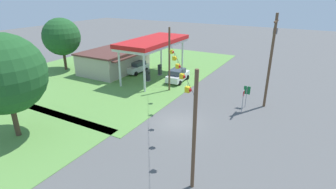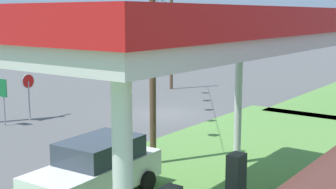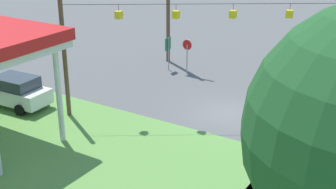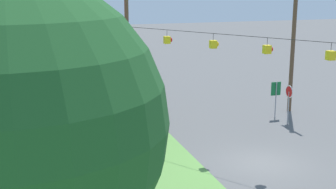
{
  "view_description": "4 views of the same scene",
  "coord_description": "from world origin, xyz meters",
  "px_view_note": "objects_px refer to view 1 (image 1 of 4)",
  "views": [
    {
      "loc": [
        -20.31,
        -10.36,
        11.98
      ],
      "look_at": [
        2.14,
        2.2,
        1.8
      ],
      "focal_mm": 28.0,
      "sensor_mm": 36.0,
      "label": 1
    },
    {
      "loc": [
        20.77,
        15.47,
        5.6
      ],
      "look_at": [
        4.04,
        3.17,
        2.01
      ],
      "focal_mm": 50.0,
      "sensor_mm": 36.0,
      "label": 2
    },
    {
      "loc": [
        -10.12,
        22.48,
        10.74
      ],
      "look_at": [
        2.56,
        2.35,
        1.41
      ],
      "focal_mm": 50.0,
      "sensor_mm": 36.0,
      "label": 3
    },
    {
      "loc": [
        -19.31,
        11.02,
        8.73
      ],
      "look_at": [
        4.33,
        3.48,
        2.8
      ],
      "focal_mm": 50.0,
      "sensor_mm": 36.0,
      "label": 4
    }
  ],
  "objects_px": {
    "gas_station_store": "(114,61)",
    "fuel_pump_near": "(148,76)",
    "fuel_pump_far": "(160,70)",
    "route_sign": "(247,92)",
    "tree_west_verge": "(4,74)",
    "car_at_pumps_front": "(178,75)",
    "car_at_pumps_rear": "(137,67)",
    "gas_station_canopy": "(154,43)",
    "tree_behind_station": "(62,37)",
    "stop_sign_roadside": "(243,96)",
    "utility_pole_main": "(271,57)"
  },
  "relations": [
    {
      "from": "gas_station_store",
      "to": "fuel_pump_far",
      "type": "xyz_separation_m",
      "value": [
        1.59,
        -7.45,
        -0.93
      ]
    },
    {
      "from": "car_at_pumps_front",
      "to": "route_sign",
      "type": "height_order",
      "value": "route_sign"
    },
    {
      "from": "stop_sign_roadside",
      "to": "car_at_pumps_rear",
      "type": "bearing_deg",
      "value": -109.19
    },
    {
      "from": "utility_pole_main",
      "to": "tree_west_verge",
      "type": "bearing_deg",
      "value": 134.09
    },
    {
      "from": "gas_station_store",
      "to": "fuel_pump_near",
      "type": "relative_size",
      "value": 6.29
    },
    {
      "from": "fuel_pump_near",
      "to": "car_at_pumps_front",
      "type": "distance_m",
      "value": 4.2
    },
    {
      "from": "fuel_pump_far",
      "to": "car_at_pumps_front",
      "type": "bearing_deg",
      "value": -110.48
    },
    {
      "from": "fuel_pump_far",
      "to": "car_at_pumps_rear",
      "type": "distance_m",
      "value": 3.84
    },
    {
      "from": "route_sign",
      "to": "tree_behind_station",
      "type": "bearing_deg",
      "value": 88.87
    },
    {
      "from": "fuel_pump_far",
      "to": "utility_pole_main",
      "type": "bearing_deg",
      "value": -104.84
    },
    {
      "from": "gas_station_store",
      "to": "stop_sign_roadside",
      "type": "xyz_separation_m",
      "value": [
        -5.42,
        -21.77,
        0.1
      ]
    },
    {
      "from": "tree_west_verge",
      "to": "car_at_pumps_rear",
      "type": "bearing_deg",
      "value": 5.51
    },
    {
      "from": "gas_station_canopy",
      "to": "tree_west_verge",
      "type": "xyz_separation_m",
      "value": [
        -19.96,
        1.75,
        0.49
      ]
    },
    {
      "from": "route_sign",
      "to": "gas_station_store",
      "type": "bearing_deg",
      "value": 79.96
    },
    {
      "from": "fuel_pump_near",
      "to": "tree_behind_station",
      "type": "height_order",
      "value": "tree_behind_station"
    },
    {
      "from": "gas_station_canopy",
      "to": "stop_sign_roadside",
      "type": "distance_m",
      "value": 15.68
    },
    {
      "from": "fuel_pump_near",
      "to": "car_at_pumps_rear",
      "type": "xyz_separation_m",
      "value": [
        2.54,
        3.77,
        0.13
      ]
    },
    {
      "from": "stop_sign_roadside",
      "to": "utility_pole_main",
      "type": "height_order",
      "value": "utility_pole_main"
    },
    {
      "from": "gas_station_store",
      "to": "fuel_pump_far",
      "type": "distance_m",
      "value": 7.67
    },
    {
      "from": "gas_station_store",
      "to": "route_sign",
      "type": "xyz_separation_m",
      "value": [
        -3.85,
        -21.76,
        -0.01
      ]
    },
    {
      "from": "car_at_pumps_front",
      "to": "route_sign",
      "type": "distance_m",
      "value": 11.31
    },
    {
      "from": "route_sign",
      "to": "tree_west_verge",
      "type": "distance_m",
      "value": 23.12
    },
    {
      "from": "fuel_pump_near",
      "to": "car_at_pumps_front",
      "type": "bearing_deg",
      "value": -63.97
    },
    {
      "from": "fuel_pump_far",
      "to": "car_at_pumps_front",
      "type": "distance_m",
      "value": 4.03
    },
    {
      "from": "car_at_pumps_front",
      "to": "stop_sign_roadside",
      "type": "height_order",
      "value": "stop_sign_roadside"
    },
    {
      "from": "gas_station_store",
      "to": "fuel_pump_far",
      "type": "bearing_deg",
      "value": -77.94
    },
    {
      "from": "fuel_pump_far",
      "to": "route_sign",
      "type": "xyz_separation_m",
      "value": [
        -5.45,
        -14.32,
        0.92
      ]
    },
    {
      "from": "tree_west_verge",
      "to": "car_at_pumps_front",
      "type": "bearing_deg",
      "value": -15.33
    },
    {
      "from": "gas_station_store",
      "to": "fuel_pump_near",
      "type": "height_order",
      "value": "gas_station_store"
    },
    {
      "from": "route_sign",
      "to": "tree_behind_station",
      "type": "relative_size",
      "value": 0.29
    },
    {
      "from": "gas_station_store",
      "to": "fuel_pump_near",
      "type": "bearing_deg",
      "value": -102.58
    },
    {
      "from": "fuel_pump_far",
      "to": "tree_behind_station",
      "type": "distance_m",
      "value": 16.38
    },
    {
      "from": "car_at_pumps_front",
      "to": "tree_west_verge",
      "type": "distance_m",
      "value": 21.45
    },
    {
      "from": "fuel_pump_near",
      "to": "tree_west_verge",
      "type": "distance_m",
      "value": 19.06
    },
    {
      "from": "gas_station_canopy",
      "to": "stop_sign_roadside",
      "type": "relative_size",
      "value": 4.85
    },
    {
      "from": "gas_station_store",
      "to": "fuel_pump_far",
      "type": "height_order",
      "value": "gas_station_store"
    },
    {
      "from": "gas_station_store",
      "to": "car_at_pumps_front",
      "type": "relative_size",
      "value": 2.27
    },
    {
      "from": "route_sign",
      "to": "car_at_pumps_front",
      "type": "bearing_deg",
      "value": 69.05
    },
    {
      "from": "gas_station_canopy",
      "to": "car_at_pumps_front",
      "type": "relative_size",
      "value": 2.63
    },
    {
      "from": "gas_station_store",
      "to": "route_sign",
      "type": "bearing_deg",
      "value": -100.04
    },
    {
      "from": "gas_station_store",
      "to": "tree_west_verge",
      "type": "xyz_separation_m",
      "value": [
        -19.99,
        -5.69,
        3.98
      ]
    },
    {
      "from": "gas_station_store",
      "to": "fuel_pump_far",
      "type": "relative_size",
      "value": 6.29
    },
    {
      "from": "gas_station_store",
      "to": "tree_behind_station",
      "type": "distance_m",
      "value": 8.96
    },
    {
      "from": "fuel_pump_near",
      "to": "stop_sign_roadside",
      "type": "xyz_separation_m",
      "value": [
        -3.76,
        -14.33,
        1.02
      ]
    },
    {
      "from": "route_sign",
      "to": "tree_west_verge",
      "type": "relative_size",
      "value": 0.27
    },
    {
      "from": "stop_sign_roadside",
      "to": "tree_west_verge",
      "type": "distance_m",
      "value": 22.05
    },
    {
      "from": "fuel_pump_far",
      "to": "utility_pole_main",
      "type": "distance_m",
      "value": 17.35
    },
    {
      "from": "stop_sign_roadside",
      "to": "gas_station_store",
      "type": "bearing_deg",
      "value": -103.97
    },
    {
      "from": "gas_station_canopy",
      "to": "car_at_pumps_rear",
      "type": "xyz_separation_m",
      "value": [
        0.91,
        3.77,
        -4.29
      ]
    },
    {
      "from": "car_at_pumps_front",
      "to": "stop_sign_roadside",
      "type": "bearing_deg",
      "value": -121.4
    }
  ]
}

